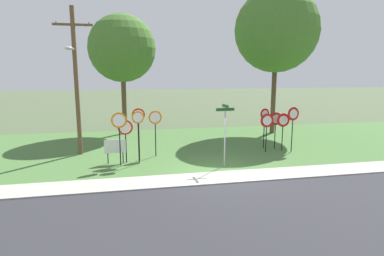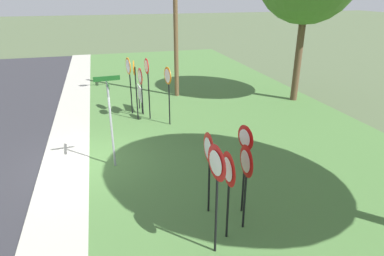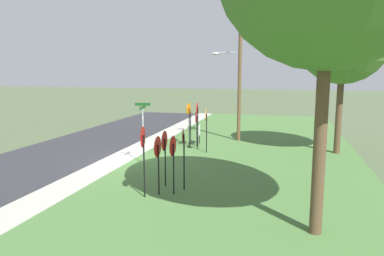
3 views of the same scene
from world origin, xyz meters
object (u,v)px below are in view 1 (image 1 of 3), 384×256
at_px(stop_sign_near_left, 119,127).
at_px(oak_tree_left, 122,49).
at_px(yield_sign_far_right, 267,124).
at_px(stop_sign_near_right, 138,126).
at_px(street_name_post, 225,130).
at_px(utility_pole, 76,77).
at_px(yield_sign_center, 293,118).
at_px(stop_sign_far_right, 155,123).
at_px(stop_sign_far_center, 125,132).
at_px(stop_sign_far_left, 139,123).
at_px(notice_board, 115,148).
at_px(oak_tree_right, 276,31).
at_px(yield_sign_near_right, 265,119).
at_px(yield_sign_far_left, 276,122).
at_px(yield_sign_near_left, 283,123).

relative_size(stop_sign_near_left, oak_tree_left, 0.30).
xyz_separation_m(stop_sign_near_left, yield_sign_far_right, (8.45, 1.13, -0.28)).
xyz_separation_m(stop_sign_near_right, street_name_post, (4.22, -1.29, -0.11)).
bearing_deg(stop_sign_near_left, utility_pole, 121.45).
height_order(stop_sign_near_right, yield_sign_center, stop_sign_near_right).
bearing_deg(utility_pole, stop_sign_far_right, -16.01).
xyz_separation_m(stop_sign_far_center, yield_sign_center, (9.64, 0.31, 0.38)).
height_order(stop_sign_far_left, street_name_post, street_name_post).
bearing_deg(yield_sign_far_right, utility_pole, 170.81).
height_order(stop_sign_near_left, notice_board, stop_sign_near_left).
height_order(stop_sign_far_right, yield_sign_far_right, stop_sign_far_right).
height_order(street_name_post, oak_tree_right, oak_tree_right).
bearing_deg(stop_sign_far_right, oak_tree_right, 19.15).
height_order(stop_sign_far_center, yield_sign_near_right, yield_sign_near_right).
bearing_deg(stop_sign_near_left, stop_sign_far_left, 26.79).
bearing_deg(stop_sign_near_left, yield_sign_far_left, 1.10).
height_order(yield_sign_near_right, notice_board, yield_sign_near_right).
distance_m(yield_sign_center, street_name_post, 5.15).
bearing_deg(street_name_post, stop_sign_near_left, 163.73).
distance_m(street_name_post, notice_board, 5.75).
bearing_deg(oak_tree_right, stop_sign_far_right, -150.88).
bearing_deg(stop_sign_far_right, oak_tree_left, 93.51).
distance_m(yield_sign_near_left, yield_sign_far_left, 0.58).
xyz_separation_m(yield_sign_far_left, notice_board, (-9.59, -1.28, -0.86)).
relative_size(stop_sign_far_center, street_name_post, 0.72).
xyz_separation_m(yield_sign_near_left, yield_sign_center, (0.39, -0.43, 0.33)).
distance_m(stop_sign_far_left, yield_sign_near_left, 8.59).
relative_size(yield_sign_near_right, yield_sign_center, 0.93).
distance_m(stop_sign_near_right, stop_sign_far_left, 0.56).
bearing_deg(yield_sign_near_left, yield_sign_far_left, 112.70).
distance_m(stop_sign_near_right, stop_sign_far_right, 1.63).
distance_m(yield_sign_center, notice_board, 10.27).
xyz_separation_m(yield_sign_near_left, utility_pole, (-11.88, 1.46, 2.76)).
height_order(stop_sign_near_left, stop_sign_far_left, stop_sign_far_left).
distance_m(stop_sign_near_left, yield_sign_near_left, 9.63).
xyz_separation_m(yield_sign_near_right, yield_sign_far_left, (0.63, -0.24, -0.16)).
bearing_deg(stop_sign_far_right, stop_sign_near_right, -137.11).
height_order(stop_sign_near_right, notice_board, stop_sign_near_right).
bearing_deg(yield_sign_near_right, stop_sign_near_right, -178.04).
height_order(stop_sign_far_left, yield_sign_near_right, stop_sign_far_left).
xyz_separation_m(stop_sign_far_center, yield_sign_far_left, (9.04, 1.27, 0.05)).
relative_size(stop_sign_near_left, yield_sign_far_right, 1.18).
height_order(street_name_post, notice_board, street_name_post).
bearing_deg(stop_sign_far_left, notice_board, -174.96).
relative_size(stop_sign_near_left, stop_sign_far_left, 0.96).
bearing_deg(yield_sign_center, yield_sign_far_right, 159.11).
bearing_deg(oak_tree_left, stop_sign_far_left, -84.16).
height_order(yield_sign_near_left, notice_board, yield_sign_near_left).
bearing_deg(oak_tree_right, stop_sign_far_left, -149.98).
height_order(stop_sign_near_left, stop_sign_far_right, stop_sign_near_left).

